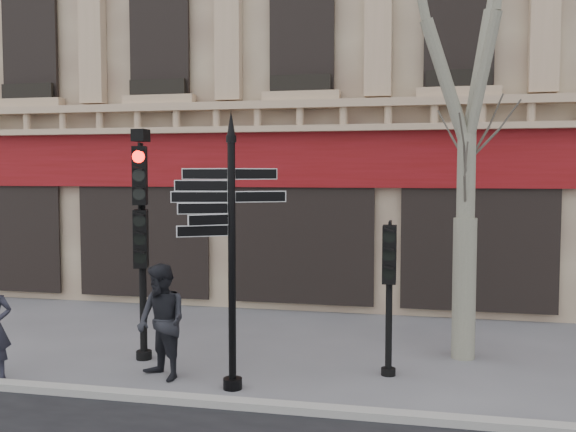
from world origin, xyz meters
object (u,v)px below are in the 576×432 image
fingerpost (232,203)px  pedestrian_b (162,322)px  traffic_signal_main (142,215)px  traffic_signal_secondary (389,271)px

fingerpost → pedestrian_b: bearing=151.8°
traffic_signal_main → traffic_signal_secondary: (4.28, 0.00, -0.84)m
traffic_signal_main → traffic_signal_secondary: size_ratio=1.65×
traffic_signal_main → pedestrian_b: size_ratio=2.19×
traffic_signal_main → pedestrian_b: bearing=-69.8°
fingerpost → traffic_signal_secondary: (2.29, 1.17, -1.12)m
traffic_signal_secondary → pedestrian_b: (-3.53, -0.95, -0.79)m
fingerpost → traffic_signal_main: bearing=131.6°
fingerpost → traffic_signal_secondary: 2.80m
fingerpost → pedestrian_b: size_ratio=2.29×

